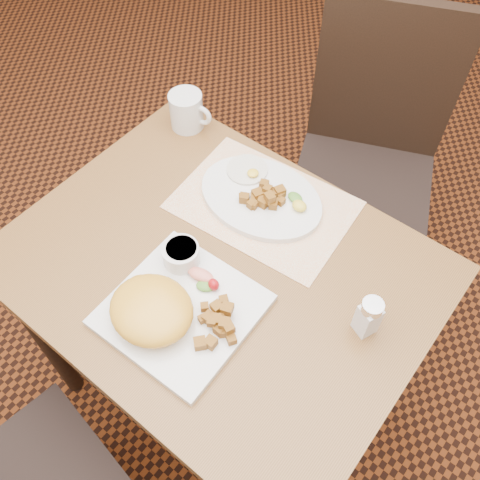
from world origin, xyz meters
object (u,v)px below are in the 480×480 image
(salt_shaker, at_px, (368,316))
(plate_oval, at_px, (261,197))
(chair_far, at_px, (369,150))
(plate_square, at_px, (182,310))
(coffee_mug, at_px, (187,111))
(table, at_px, (220,290))

(salt_shaker, bearing_deg, plate_oval, 159.19)
(chair_far, bearing_deg, plate_square, 67.81)
(plate_oval, bearing_deg, coffee_mug, 164.09)
(chair_far, distance_m, plate_square, 0.88)
(table, distance_m, salt_shaker, 0.37)
(plate_square, height_order, coffee_mug, coffee_mug)
(plate_oval, relative_size, coffee_mug, 2.61)
(chair_far, height_order, salt_shaker, chair_far)
(plate_square, bearing_deg, salt_shaker, 32.72)
(chair_far, bearing_deg, salt_shaker, 93.18)
(plate_oval, height_order, coffee_mug, coffee_mug)
(chair_far, xyz_separation_m, plate_square, (0.01, -0.85, 0.22))
(plate_square, bearing_deg, plate_oval, 99.03)
(salt_shaker, bearing_deg, chair_far, 116.25)
(chair_far, height_order, plate_oval, chair_far)
(chair_far, bearing_deg, coffee_mug, 27.99)
(plate_square, height_order, salt_shaker, salt_shaker)
(table, relative_size, salt_shaker, 9.00)
(salt_shaker, relative_size, coffee_mug, 0.86)
(table, bearing_deg, salt_shaker, 11.09)
(plate_oval, xyz_separation_m, salt_shaker, (0.36, -0.14, 0.04))
(table, distance_m, chair_far, 0.73)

